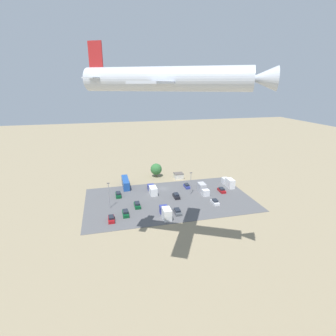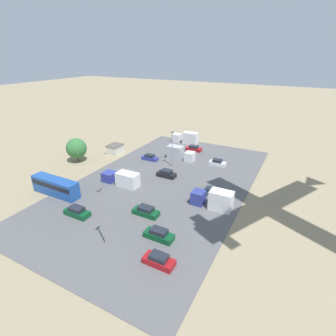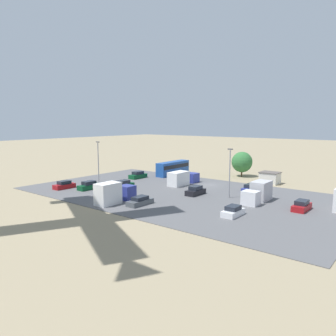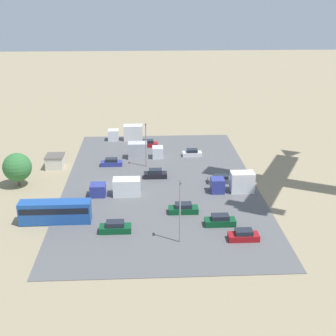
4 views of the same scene
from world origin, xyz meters
name	(u,v)px [view 2 (image 2 of 4)]	position (x,y,z in m)	size (l,w,h in m)	color
ground_plane	(124,173)	(0.00, 0.00, 0.00)	(400.00, 400.00, 0.00)	gray
parking_lot_surface	(164,183)	(0.00, 10.65, 0.04)	(59.54, 34.33, 0.08)	#565659
shed_building	(115,149)	(-9.39, -9.84, 1.30)	(4.05, 3.54, 2.57)	silver
bus	(56,186)	(14.29, -5.67, 1.90)	(2.48, 10.66, 3.38)	#1E4C9E
parked_car_0	(217,163)	(-14.77, 17.87, 0.70)	(1.92, 4.03, 1.48)	silver
parked_car_1	(77,212)	(17.82, 3.47, 0.77)	(1.94, 4.62, 1.66)	#0C4723
parked_car_2	(159,260)	(21.07, 21.60, 0.73)	(1.89, 4.30, 1.57)	maroon
parked_car_3	(166,174)	(-2.92, 9.81, 0.77)	(1.93, 4.30, 1.66)	black
parked_car_4	(194,149)	(-21.59, 8.63, 0.73)	(1.90, 4.40, 1.55)	maroon
parked_car_5	(150,158)	(-9.75, 1.21, 0.72)	(1.78, 4.25, 1.52)	navy
parked_car_6	(146,211)	(12.07, 13.85, 0.74)	(1.92, 4.65, 1.59)	#0C4723
parked_car_7	(212,192)	(0.03, 21.64, 0.67)	(1.96, 4.70, 1.41)	#4C5156
parked_car_8	(159,235)	(16.50, 18.98, 0.77)	(1.86, 4.59, 1.66)	#0C4723
parked_truck_0	(122,179)	(4.78, 3.36, 1.43)	(2.59, 8.55, 2.95)	navy
parked_truck_1	(214,200)	(4.30, 23.48, 1.71)	(2.50, 7.44, 3.56)	navy
parked_truck_2	(179,153)	(-14.15, 7.59, 1.60)	(2.54, 7.26, 3.31)	silver
parked_truck_3	(186,138)	(-26.82, 3.92, 1.70)	(2.39, 7.99, 3.54)	silver
tree_near_shed	(76,148)	(-0.30, -14.73, 3.60)	(5.09, 5.09, 6.15)	brown
light_pole_lot_centre	(172,148)	(-8.98, 8.15, 4.90)	(0.90, 0.28, 8.77)	gray
light_pole_lot_edge	(102,215)	(21.19, 12.59, 5.06)	(0.90, 0.28, 9.08)	gray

